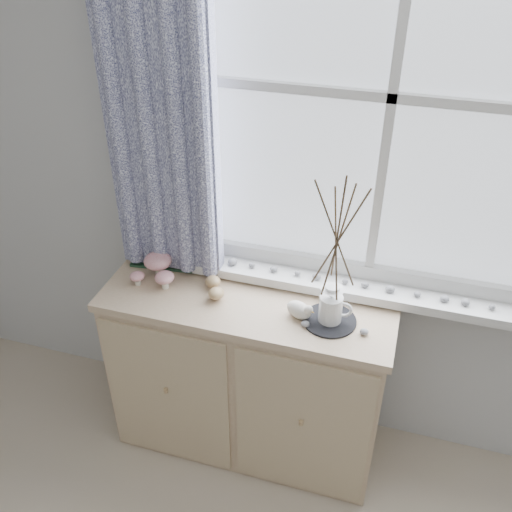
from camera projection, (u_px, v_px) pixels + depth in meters
The scene contains 8 objects.
sideboard at pixel (248, 374), 2.54m from camera, with size 1.20×0.45×0.85m.
botanical_book at pixel (162, 243), 2.41m from camera, with size 0.36×0.13×0.25m, color #1C3B26, non-canonical shape.
toadstool_cluster at pixel (157, 267), 2.38m from camera, with size 0.19×0.17×0.11m.
wooden_eggs at pixel (215, 287), 2.31m from camera, with size 0.10×0.12×0.08m.
songbird_figurine at pixel (299, 309), 2.19m from camera, with size 0.14×0.07×0.08m, color silver, non-canonical shape.
crocheted_doily at pixel (329, 320), 2.19m from camera, with size 0.21×0.21×0.01m, color black.
twig_pitcher at pixel (337, 235), 1.97m from camera, with size 0.25×0.25×0.68m.
sideboard_pebbles at pixel (322, 311), 2.22m from camera, with size 0.33×0.23×0.02m.
Camera 1 is at (0.40, 0.03, 2.28)m, focal length 40.00 mm.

